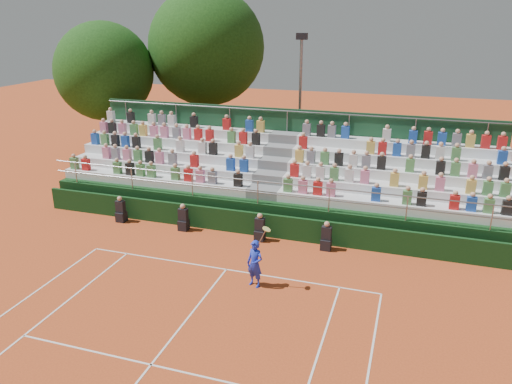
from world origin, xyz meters
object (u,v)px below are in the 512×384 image
(tree_east, at_px, (207,48))
(tennis_player, at_px, (255,264))
(tree_west, at_px, (104,72))
(floodlight_mast, at_px, (300,94))

(tree_east, bearing_deg, tennis_player, -62.01)
(tennis_player, height_order, tree_east, tree_east)
(tennis_player, distance_m, tree_west, 18.55)
(tree_west, relative_size, floodlight_mast, 1.08)
(tree_west, xyz_separation_m, floodlight_mast, (11.75, 1.13, -0.93))
(tree_east, height_order, floodlight_mast, tree_east)
(tennis_player, xyz_separation_m, tree_east, (-8.13, 15.29, 5.96))
(tennis_player, distance_m, floodlight_mast, 13.71)
(floodlight_mast, bearing_deg, tennis_player, -82.92)
(tennis_player, bearing_deg, floodlight_mast, 97.08)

